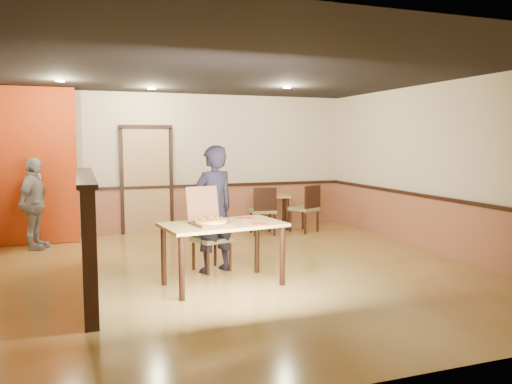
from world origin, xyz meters
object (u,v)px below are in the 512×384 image
Objects in this scene: main_table at (223,232)px; condiment at (269,192)px; diner_chair at (209,235)px; diner at (213,209)px; side_chair_right at (307,206)px; passerby at (34,204)px; pizza_box at (209,220)px; side_table at (274,203)px; side_chair_left at (263,209)px.

main_table is 4.06m from condiment.
diner_chair is 0.42m from diner.
condiment is at bearing 34.72° from diner_chair.
main_table is 0.71m from diner.
passerby reaches higher than side_chair_right.
condiment is (2.17, 3.56, -0.07)m from pizza_box.
diner is at bearing -96.17° from diner_chair.
pizza_box is (-2.80, -3.06, 0.34)m from side_chair_right.
passerby is at bearing 114.89° from pizza_box.
passerby is (-4.58, -0.51, 0.24)m from side_table.
side_chair_right is 3.49m from diner.
side_chair_left is (1.65, 2.20, 0.02)m from diner_chair.
passerby is (-2.50, 2.45, -0.11)m from diner.
side_chair_right is at bearing 41.34° from main_table.
diner reaches higher than pizza_box.
side_chair_left reaches higher than main_table.
side_chair_left is 0.77m from side_table.
side_chair_right is at bearing -70.40° from passerby.
condiment is (0.32, 0.51, 0.27)m from side_chair_left.
side_chair_right is 1.17× the size of side_table.
main_table is at bearing 68.31° from side_chair_left.
diner is (-1.62, -2.34, 0.38)m from side_chair_left.
pizza_box is at bearing 65.99° from side_chair_left.
main_table is 1.96× the size of side_table.
side_chair_left is at bearing -70.76° from passerby.
condiment is (-0.62, 0.51, 0.27)m from side_chair_right.
pizza_box is at bearing -122.26° from side_table.
side_table is 5.66× the size of condiment.
pizza_box reaches higher than diner_chair.
pizza_box reaches higher than condiment.
side_table is at bearing -119.18° from side_chair_left.
side_chair_right is 4.16m from pizza_box.
diner reaches higher than main_table.
side_table is at bearing -77.24° from side_chair_right.
side_chair_left is 0.53× the size of diner.
condiment is (4.44, 0.40, 0.01)m from passerby.
pizza_box reaches higher than main_table.
diner_chair is 0.97× the size of side_chair_left.
side_chair_right reaches higher than side_table.
pizza_box is at bearing -123.60° from passerby.
main_table is 1.03× the size of passerby.
diner_chair reaches higher than main_table.
side_chair_left reaches higher than side_table.
passerby is at bearing -64.03° from diner.
condiment reaches higher than main_table.
pizza_box is (-0.24, -0.71, -0.03)m from diner.
main_table is 11.08× the size of condiment.
condiment is at bearing -64.40° from side_chair_right.
side_chair_right reaches higher than main_table.
diner is at bearing -124.17° from condiment.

